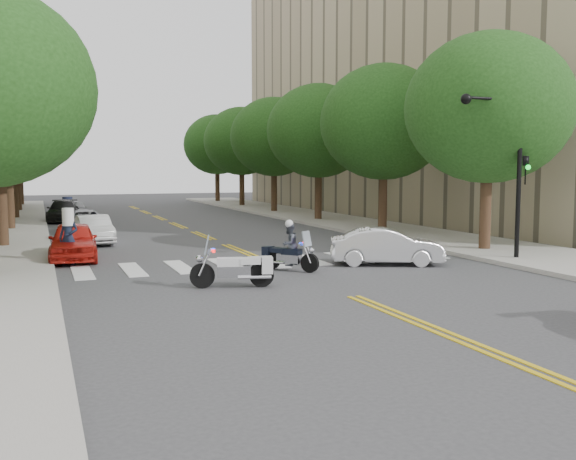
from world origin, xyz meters
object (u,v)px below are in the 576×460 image
motorcycle_police (288,248)px  officer_standing (69,238)px  convertible (386,246)px  motorcycle_parked (240,269)px

motorcycle_police → officer_standing: 7.48m
convertible → officer_standing: bearing=92.4°
motorcycle_police → motorcycle_parked: (-2.29, -2.23, -0.21)m
motorcycle_parked → convertible: 6.27m
motorcycle_parked → officer_standing: size_ratio=1.22×
motorcycle_parked → convertible: size_ratio=0.60×
motorcycle_parked → motorcycle_police: bearing=-31.7°
motorcycle_police → officer_standing: (-6.48, 3.74, 0.20)m
motorcycle_police → convertible: size_ratio=0.45×
motorcycle_parked → officer_standing: bearing=49.2°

